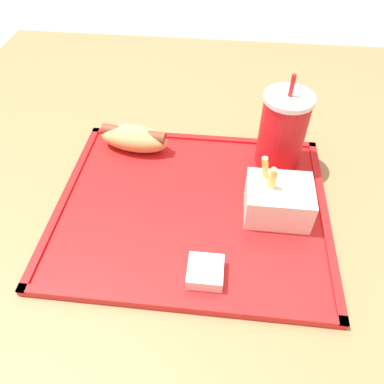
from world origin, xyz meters
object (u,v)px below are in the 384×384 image
fries_carton (278,200)px  hot_dog_far (134,138)px  soda_cup (282,130)px  sauce_cup_mayo (209,272)px

fries_carton → hot_dog_far: bearing=152.4°
soda_cup → sauce_cup_mayo: 0.27m
soda_cup → hot_dog_far: soda_cup is taller
fries_carton → sauce_cup_mayo: 0.15m
hot_dog_far → fries_carton: (0.25, -0.13, 0.00)m
soda_cup → sauce_cup_mayo: size_ratio=3.49×
soda_cup → fries_carton: bearing=-93.5°
soda_cup → hot_dog_far: size_ratio=1.24×
fries_carton → soda_cup: bearing=86.5°
soda_cup → fries_carton: size_ratio=1.71×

